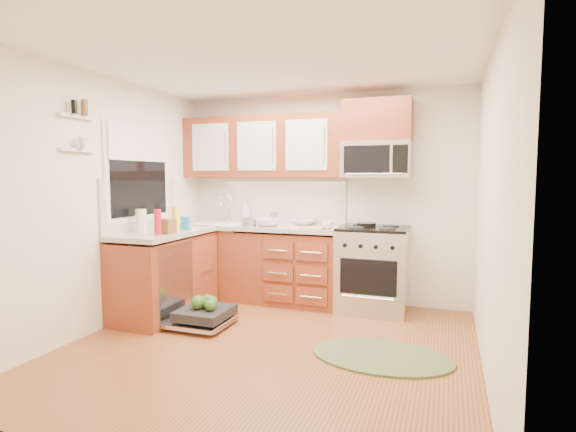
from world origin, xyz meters
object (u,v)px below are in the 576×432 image
at_px(microwave, 376,160).
at_px(bowl_b, 268,222).
at_px(range, 373,269).
at_px(skillet, 366,224).
at_px(bowl_a, 303,222).
at_px(dishwasher, 202,317).
at_px(rug, 382,356).
at_px(paper_towel_roll, 141,221).
at_px(cup, 328,225).
at_px(upper_cabinets, 262,147).
at_px(cutting_board, 312,228).
at_px(sink, 220,233).
at_px(stock_pot, 248,222).

bearing_deg(microwave, bowl_b, -168.95).
distance_m(range, skillet, 0.51).
bearing_deg(bowl_a, range, -10.98).
height_order(dishwasher, rug, dishwasher).
height_order(range, microwave, microwave).
distance_m(skillet, paper_towel_roll, 2.47).
distance_m(bowl_b, cup, 0.75).
xyz_separation_m(upper_cabinets, microwave, (1.41, -0.02, -0.18)).
relative_size(range, cutting_board, 3.79).
height_order(microwave, sink, microwave).
bearing_deg(bowl_b, sink, 171.10).
bearing_deg(stock_pot, cup, 1.79).
xyz_separation_m(dishwasher, bowl_b, (0.31, 1.01, 0.87)).
distance_m(microwave, bowl_a, 1.15).
relative_size(range, skillet, 4.42).
relative_size(dishwasher, skillet, 3.25).
relative_size(range, microwave, 1.25).
xyz_separation_m(sink, dishwasher, (0.39, -1.12, -0.70)).
bearing_deg(rug, bowl_b, 141.76).
bearing_deg(sink, skillet, 2.03).
xyz_separation_m(range, cutting_board, (-0.65, -0.21, 0.46)).
bearing_deg(sink, range, 0.30).
bearing_deg(cutting_board, rug, -49.62).
bearing_deg(cutting_board, bowl_b, 171.12).
bearing_deg(rug, upper_cabinets, 139.23).
bearing_deg(sink, upper_cabinets, 16.45).
height_order(microwave, cutting_board, microwave).
bearing_deg(cup, cutting_board, -170.08).
bearing_deg(rug, dishwasher, 174.22).
distance_m(stock_pot, bowl_b, 0.23).
distance_m(stock_pot, paper_towel_roll, 1.22).
distance_m(upper_cabinets, cutting_board, 1.26).
distance_m(microwave, stock_pot, 1.64).
distance_m(bowl_a, bowl_b, 0.46).
height_order(cutting_board, bowl_b, bowl_b).
bearing_deg(upper_cabinets, stock_pot, -95.24).
bearing_deg(paper_towel_roll, dishwasher, -3.54).
height_order(upper_cabinets, dishwasher, upper_cabinets).
xyz_separation_m(microwave, bowl_b, (-1.23, -0.24, -0.73)).
bearing_deg(upper_cabinets, microwave, -1.02).
distance_m(dishwasher, stock_pot, 1.28).
bearing_deg(upper_cabinets, dishwasher, -96.04).
distance_m(sink, paper_towel_roll, 1.16).
bearing_deg(dishwasher, cutting_board, 46.00).
bearing_deg(skillet, range, -31.14).
distance_m(upper_cabinets, sink, 1.21).
distance_m(microwave, dishwasher, 2.55).
xyz_separation_m(range, rug, (0.29, -1.31, -0.46)).
distance_m(skillet, bowl_a, 0.79).
relative_size(dishwasher, paper_towel_roll, 2.86).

